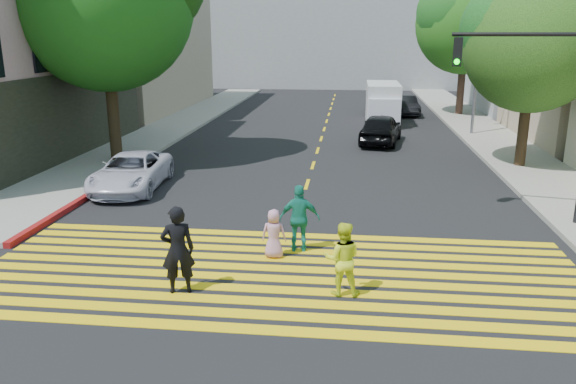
% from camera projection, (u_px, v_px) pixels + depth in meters
% --- Properties ---
extents(ground, '(120.00, 120.00, 0.00)m').
position_uv_depth(ground, '(271.00, 300.00, 11.22)').
color(ground, black).
extents(sidewalk_left, '(3.00, 40.00, 0.15)m').
position_uv_depth(sidewalk_left, '(181.00, 123.00, 33.16)').
color(sidewalk_left, gray).
rests_on(sidewalk_left, ground).
extents(sidewalk_right, '(3.00, 60.00, 0.15)m').
position_uv_depth(sidewalk_right, '(511.00, 153.00, 24.62)').
color(sidewalk_right, gray).
rests_on(sidewalk_right, ground).
extents(curb_red, '(0.20, 8.00, 0.16)m').
position_uv_depth(curb_red, '(82.00, 200.00, 17.68)').
color(curb_red, maroon).
rests_on(curb_red, ground).
extents(crosswalk, '(13.40, 5.30, 0.01)m').
position_uv_depth(crosswalk, '(279.00, 273.00, 12.44)').
color(crosswalk, yellow).
rests_on(crosswalk, ground).
extents(lane_line, '(0.12, 34.40, 0.01)m').
position_uv_depth(lane_line, '(326.00, 125.00, 32.73)').
color(lane_line, yellow).
rests_on(lane_line, ground).
extents(building_left_tan, '(12.00, 16.00, 10.00)m').
position_uv_depth(building_left_tan, '(97.00, 36.00, 38.37)').
color(building_left_tan, tan).
rests_on(building_left_tan, ground).
extents(building_right_grey, '(10.00, 10.00, 10.00)m').
position_uv_depth(building_right_grey, '(560.00, 36.00, 36.92)').
color(building_right_grey, gray).
rests_on(building_right_grey, ground).
extents(backdrop_block, '(30.00, 8.00, 12.00)m').
position_uv_depth(backdrop_block, '(339.00, 25.00, 55.49)').
color(backdrop_block, gray).
rests_on(backdrop_block, ground).
extents(tree_right_near, '(6.87, 6.65, 7.46)m').
position_uv_depth(tree_right_near, '(536.00, 36.00, 20.77)').
color(tree_right_near, '#352916').
rests_on(tree_right_near, ground).
extents(tree_right_far, '(7.93, 7.82, 9.00)m').
position_uv_depth(tree_right_far, '(468.00, 18.00, 34.73)').
color(tree_right_far, black).
rests_on(tree_right_far, ground).
extents(pedestrian_man, '(0.78, 0.64, 1.85)m').
position_uv_depth(pedestrian_man, '(178.00, 250.00, 11.32)').
color(pedestrian_man, black).
rests_on(pedestrian_man, ground).
extents(pedestrian_woman, '(0.76, 0.60, 1.54)m').
position_uv_depth(pedestrian_woman, '(342.00, 259.00, 11.26)').
color(pedestrian_woman, '#DFF026').
rests_on(pedestrian_woman, ground).
extents(pedestrian_child, '(0.58, 0.38, 1.18)m').
position_uv_depth(pedestrian_child, '(274.00, 234.00, 13.20)').
color(pedestrian_child, '#C287A8').
rests_on(pedestrian_child, ground).
extents(pedestrian_extra, '(1.01, 0.49, 1.67)m').
position_uv_depth(pedestrian_extra, '(300.00, 218.00, 13.53)').
color(pedestrian_extra, '#1A8473').
rests_on(pedestrian_extra, ground).
extents(white_sedan, '(2.33, 4.51, 1.22)m').
position_uv_depth(white_sedan, '(131.00, 172.00, 19.05)').
color(white_sedan, silver).
rests_on(white_sedan, ground).
extents(dark_car_near, '(2.43, 4.51, 1.46)m').
position_uv_depth(dark_car_near, '(381.00, 129.00, 27.03)').
color(dark_car_near, black).
rests_on(dark_car_near, ground).
extents(silver_car, '(1.88, 4.36, 1.25)m').
position_uv_depth(silver_car, '(379.00, 102.00, 38.23)').
color(silver_car, '#B8B8BA').
rests_on(silver_car, ground).
extents(dark_car_parked, '(1.72, 3.90, 1.24)m').
position_uv_depth(dark_car_parked, '(405.00, 105.00, 36.61)').
color(dark_car_parked, black).
rests_on(dark_car_parked, ground).
extents(white_van, '(1.88, 4.95, 2.33)m').
position_uv_depth(white_van, '(383.00, 105.00, 33.06)').
color(white_van, silver).
rests_on(white_van, ground).
extents(traffic_signal, '(3.69, 0.91, 5.48)m').
position_uv_depth(traffic_signal, '(552.00, 96.00, 14.73)').
color(traffic_signal, black).
rests_on(traffic_signal, ground).
extents(street_lamp, '(1.86, 0.42, 8.23)m').
position_uv_depth(street_lamp, '(476.00, 42.00, 27.96)').
color(street_lamp, slate).
rests_on(street_lamp, ground).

